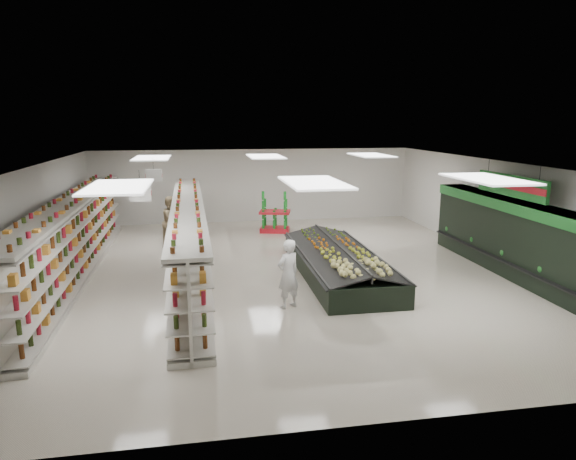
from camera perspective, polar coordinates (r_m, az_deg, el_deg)
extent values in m
plane|color=beige|center=(15.44, -0.49, -4.66)|extent=(16.00, 16.00, 0.00)
cube|color=white|center=(14.83, -0.51, 7.26)|extent=(14.00, 16.00, 0.02)
cube|color=silver|center=(22.89, -3.79, 4.94)|extent=(14.00, 0.02, 3.20)
cube|color=silver|center=(7.57, 9.61, -10.28)|extent=(14.00, 0.02, 3.20)
cube|color=silver|center=(15.55, -26.87, 0.21)|extent=(0.02, 16.00, 3.20)
cube|color=silver|center=(17.59, 22.64, 1.84)|extent=(0.02, 16.00, 3.20)
cube|color=black|center=(16.21, 23.96, -0.89)|extent=(0.80, 8.00, 2.20)
cube|color=#1D6F28|center=(16.02, 24.19, 2.41)|extent=(0.85, 8.00, 0.30)
cube|color=black|center=(16.19, 23.05, -2.83)|extent=(0.55, 7.80, 0.15)
cube|color=silver|center=(16.07, 23.59, -0.05)|extent=(0.45, 7.70, 0.03)
cube|color=silver|center=(16.02, 23.68, 1.00)|extent=(0.45, 7.70, 0.03)
cube|color=white|center=(12.77, -16.09, 3.96)|extent=(0.50, 0.06, 0.40)
cube|color=red|center=(12.77, -16.09, 3.96)|extent=(0.52, 0.02, 0.12)
cylinder|color=black|center=(12.73, -16.17, 5.29)|extent=(0.01, 0.01, 0.50)
cube|color=white|center=(16.72, -14.69, 5.88)|extent=(0.50, 0.06, 0.40)
cube|color=red|center=(16.72, -14.69, 5.88)|extent=(0.52, 0.02, 0.12)
cylinder|color=black|center=(16.70, -14.75, 6.90)|extent=(0.01, 0.01, 0.50)
cube|color=#1D6F28|center=(15.79, 23.53, 4.55)|extent=(0.10, 3.20, 0.60)
cube|color=red|center=(15.76, 23.35, 4.55)|extent=(0.03, 3.20, 0.18)
cylinder|color=black|center=(14.77, 26.20, 5.41)|extent=(0.01, 0.01, 0.50)
cylinder|color=black|center=(16.76, 21.41, 6.48)|extent=(0.01, 0.01, 0.50)
cube|color=beige|center=(16.33, -22.46, -4.43)|extent=(1.13, 12.78, 0.13)
cube|color=beige|center=(16.09, -22.75, -1.01)|extent=(0.24, 12.77, 2.13)
cube|color=beige|center=(15.90, -23.08, 2.88)|extent=(1.13, 12.78, 0.09)
cube|color=silver|center=(16.35, -23.34, -4.02)|extent=(0.64, 12.67, 0.03)
cube|color=silver|center=(16.24, -23.48, -2.44)|extent=(0.64, 12.67, 0.03)
cube|color=silver|center=(16.13, -23.62, -0.83)|extent=(0.64, 12.67, 0.03)
cube|color=silver|center=(16.04, -23.76, 0.79)|extent=(0.64, 12.67, 0.03)
cube|color=silver|center=(15.97, -23.90, 2.42)|extent=(0.64, 12.67, 0.03)
cube|color=silver|center=(16.25, -21.65, -3.97)|extent=(0.64, 12.67, 0.03)
cube|color=silver|center=(16.13, -21.78, -2.38)|extent=(0.64, 12.67, 0.03)
cube|color=silver|center=(16.03, -21.91, -0.77)|extent=(0.64, 12.67, 0.03)
cube|color=silver|center=(15.94, -22.04, 0.86)|extent=(0.64, 12.67, 0.03)
cube|color=silver|center=(15.86, -22.18, 2.51)|extent=(0.64, 12.67, 0.03)
cube|color=beige|center=(15.50, -10.81, -4.58)|extent=(1.11, 12.08, 0.12)
cube|color=beige|center=(15.26, -10.95, -1.18)|extent=(0.27, 12.06, 2.01)
cube|color=beige|center=(15.06, -11.11, 2.70)|extent=(1.11, 12.08, 0.08)
cube|color=silver|center=(15.47, -11.69, -4.18)|extent=(0.65, 11.97, 0.03)
cube|color=silver|center=(15.35, -11.76, -2.61)|extent=(0.65, 11.97, 0.03)
cube|color=silver|center=(15.25, -11.83, -1.01)|extent=(0.65, 11.97, 0.03)
cube|color=silver|center=(15.16, -11.90, 0.61)|extent=(0.65, 11.97, 0.03)
cube|color=silver|center=(15.08, -11.97, 2.25)|extent=(0.65, 11.97, 0.03)
cube|color=silver|center=(15.47, -9.97, -4.11)|extent=(0.65, 11.97, 0.03)
cube|color=silver|center=(15.35, -10.03, -2.54)|extent=(0.65, 11.97, 0.03)
cube|color=silver|center=(15.25, -10.09, -0.94)|extent=(0.65, 11.97, 0.03)
cube|color=silver|center=(15.16, -10.15, 0.68)|extent=(0.65, 11.97, 0.03)
cube|color=silver|center=(15.08, -10.22, 2.32)|extent=(0.65, 11.97, 0.03)
cube|color=black|center=(15.10, 5.60, -3.88)|extent=(2.15, 6.18, 0.62)
cube|color=#262626|center=(14.79, 1.80, -2.87)|extent=(0.09, 6.16, 0.05)
cube|color=#262626|center=(15.31, 9.33, -2.50)|extent=(0.09, 6.16, 0.05)
cube|color=black|center=(14.86, 3.59, -2.46)|extent=(1.18, 6.08, 0.32)
cube|color=black|center=(15.14, 7.64, -2.27)|extent=(1.18, 6.08, 0.32)
cube|color=#262626|center=(14.97, 5.64, -2.04)|extent=(0.08, 6.08, 0.22)
cube|color=red|center=(20.85, -1.46, 0.06)|extent=(1.31, 1.04, 0.19)
cube|color=red|center=(20.71, -1.47, 2.02)|extent=(1.37, 1.09, 0.10)
imported|color=silver|center=(12.34, 0.01, -4.89)|extent=(0.74, 0.65, 1.70)
imported|color=tan|center=(18.68, -12.75, 0.91)|extent=(0.94, 1.05, 1.83)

